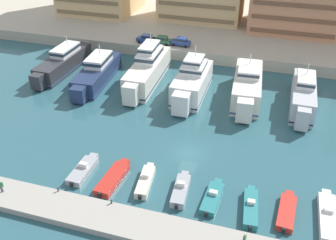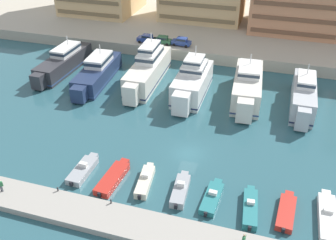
% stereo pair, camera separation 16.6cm
% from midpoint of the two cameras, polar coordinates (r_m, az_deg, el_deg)
% --- Properties ---
extents(ground_plane, '(400.00, 400.00, 0.00)m').
position_cam_midpoint_polar(ground_plane, '(52.82, 3.04, -5.12)').
color(ground_plane, '#2D5B66').
extents(quay_promenade, '(180.00, 70.00, 2.35)m').
position_cam_midpoint_polar(quay_promenade, '(111.16, 11.68, 15.79)').
color(quay_promenade, '#BCB29E').
rests_on(quay_promenade, ground).
extents(pier_dock, '(120.00, 4.41, 0.84)m').
position_cam_midpoint_polar(pier_dock, '(42.23, -2.01, -16.44)').
color(pier_dock, '#A8A399').
rests_on(pier_dock, ground).
extents(yacht_charcoal_far_left, '(4.47, 18.41, 6.50)m').
position_cam_midpoint_polar(yacht_charcoal_far_left, '(77.99, -15.74, 8.50)').
color(yacht_charcoal_far_left, '#333338').
rests_on(yacht_charcoal_far_left, ground).
extents(yacht_navy_left, '(5.41, 18.07, 6.50)m').
position_cam_midpoint_polar(yacht_navy_left, '(72.22, -10.84, 7.16)').
color(yacht_navy_left, navy).
rests_on(yacht_navy_left, ground).
extents(yacht_ivory_mid_left, '(4.83, 19.65, 8.82)m').
position_cam_midpoint_polar(yacht_ivory_mid_left, '(70.54, -3.21, 7.75)').
color(yacht_ivory_mid_left, silver).
rests_on(yacht_ivory_mid_left, ground).
extents(yacht_white_center_left, '(4.98, 15.88, 8.49)m').
position_cam_midpoint_polar(yacht_white_center_left, '(65.98, 3.56, 5.80)').
color(yacht_white_center_left, white).
rests_on(yacht_white_center_left, ground).
extents(yacht_ivory_center, '(5.64, 17.80, 7.32)m').
position_cam_midpoint_polar(yacht_ivory_center, '(66.37, 11.89, 5.09)').
color(yacht_ivory_center, silver).
rests_on(yacht_ivory_center, ground).
extents(yacht_silver_center_right, '(3.80, 16.05, 7.08)m').
position_cam_midpoint_polar(yacht_silver_center_right, '(66.06, 19.83, 3.51)').
color(yacht_silver_center_right, silver).
rests_on(yacht_silver_center_right, ground).
extents(motorboat_grey_far_left, '(2.08, 6.51, 1.44)m').
position_cam_midpoint_polar(motorboat_grey_far_left, '(50.56, -12.87, -7.40)').
color(motorboat_grey_far_left, '#9EA3A8').
rests_on(motorboat_grey_far_left, ground).
extents(motorboat_red_left, '(2.47, 7.34, 0.88)m').
position_cam_midpoint_polar(motorboat_red_left, '(48.66, -8.45, -8.73)').
color(motorboat_red_left, red).
rests_on(motorboat_red_left, ground).
extents(motorboat_cream_mid_left, '(2.14, 6.44, 1.46)m').
position_cam_midpoint_polar(motorboat_cream_mid_left, '(47.71, -3.55, -9.25)').
color(motorboat_cream_mid_left, beige).
rests_on(motorboat_cream_mid_left, ground).
extents(motorboat_grey_center_left, '(2.08, 6.30, 1.56)m').
position_cam_midpoint_polar(motorboat_grey_center_left, '(46.44, 1.88, -10.58)').
color(motorboat_grey_center_left, '#9EA3A8').
rests_on(motorboat_grey_center_left, ground).
extents(motorboat_teal_center, '(2.11, 6.38, 1.19)m').
position_cam_midpoint_polar(motorboat_teal_center, '(45.98, 6.70, -11.62)').
color(motorboat_teal_center, teal).
rests_on(motorboat_teal_center, ground).
extents(motorboat_teal_center_right, '(2.12, 6.86, 1.32)m').
position_cam_midpoint_polar(motorboat_teal_center_right, '(45.40, 12.36, -12.90)').
color(motorboat_teal_center_right, teal).
rests_on(motorboat_teal_center_right, ground).
extents(motorboat_red_mid_right, '(2.26, 6.56, 0.83)m').
position_cam_midpoint_polar(motorboat_red_mid_right, '(46.13, 17.53, -13.15)').
color(motorboat_red_mid_right, red).
rests_on(motorboat_red_mid_right, ground).
extents(motorboat_white_right, '(1.91, 8.30, 1.34)m').
position_cam_midpoint_polar(motorboat_white_right, '(47.00, 23.07, -13.38)').
color(motorboat_white_right, white).
rests_on(motorboat_white_right, ground).
extents(car_blue_far_left, '(4.16, 2.05, 1.80)m').
position_cam_midpoint_polar(car_blue_far_left, '(83.46, -3.38, 12.31)').
color(car_blue_far_left, '#28428E').
rests_on(car_blue_far_left, quay_promenade).
extents(car_green_left, '(4.10, 1.92, 1.80)m').
position_cam_midpoint_polar(car_green_left, '(82.52, -1.02, 12.12)').
color(car_green_left, '#2D6642').
rests_on(car_green_left, quay_promenade).
extents(car_blue_mid_left, '(4.22, 2.17, 1.80)m').
position_cam_midpoint_polar(car_blue_mid_left, '(81.68, 1.94, 11.88)').
color(car_blue_mid_left, '#28428E').
rests_on(car_blue_mid_left, quay_promenade).
extents(pedestrian_near_edge, '(0.64, 0.37, 1.74)m').
position_cam_midpoint_polar(pedestrian_near_edge, '(49.25, -24.26, -9.04)').
color(pedestrian_near_edge, '#4C515B').
rests_on(pedestrian_near_edge, pier_dock).
extents(pedestrian_mid_deck, '(0.35, 0.65, 1.74)m').
position_cam_midpoint_polar(pedestrian_mid_deck, '(40.29, 11.47, -17.35)').
color(pedestrian_mid_deck, '#282D3D').
rests_on(pedestrian_mid_deck, pier_dock).
extents(bollard_west, '(0.20, 0.20, 0.61)m').
position_cam_midpoint_polar(bollard_west, '(47.45, -16.52, -10.07)').
color(bollard_west, '#2D2D33').
rests_on(bollard_west, pier_dock).
extents(bollard_west_mid, '(0.20, 0.20, 0.61)m').
position_cam_midpoint_polar(bollard_west_mid, '(44.61, -8.73, -12.14)').
color(bollard_west_mid, '#2D2D33').
rests_on(bollard_west_mid, pier_dock).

